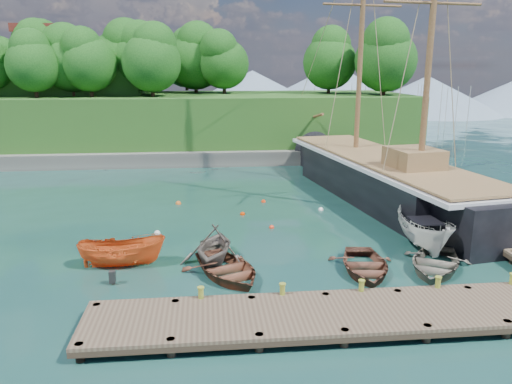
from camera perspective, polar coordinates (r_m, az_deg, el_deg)
The scene contains 23 objects.
ground at distance 23.88m, azimuth 3.53°, elevation -7.49°, with size 160.00×160.00×0.00m, color #163C2F.
dock_near at distance 18.42m, azimuth 13.24°, elevation -13.28°, with size 20.00×3.20×1.10m.
dock_east at distance 33.69m, azimuth 21.22°, elevation -1.17°, with size 3.20×24.00×1.10m.
bollard_0 at distance 18.96m, azimuth -6.25°, elevation -13.60°, with size 0.26×0.26×0.45m, color olive.
bollard_1 at distance 19.15m, azimuth 3.01°, elevation -13.24°, with size 0.26×0.26×0.45m, color olive.
bollard_2 at distance 19.79m, azimuth 11.84°, elevation -12.58°, with size 0.26×0.26×0.45m, color olive.
bollard_3 at distance 20.85m, azimuth 19.89°, elevation -11.72°, with size 0.26×0.26×0.45m, color olive.
bollard_4 at distance 22.27m, azimuth 27.00°, elevation -10.77°, with size 0.26×0.26×0.45m, color olive.
rowboat_0 at distance 21.86m, azimuth -3.28°, elevation -9.60°, with size 3.13×4.39×0.91m, color brown.
rowboat_1 at distance 23.33m, azimuth -4.77°, elevation -8.05°, with size 3.12×3.62×1.91m, color #635A51.
rowboat_2 at distance 22.76m, azimuth 12.28°, elevation -8.93°, with size 2.96×4.14×0.86m, color brown.
rowboat_3 at distance 23.82m, azimuth 19.67°, elevation -8.39°, with size 3.05×4.27×0.88m, color #625D51.
motorboat_orange at distance 23.68m, azimuth -14.97°, elevation -8.16°, with size 1.48×3.92×1.52m, color orange.
cabin_boat_white at distance 26.41m, azimuth 18.56°, elevation -6.06°, with size 1.97×5.22×2.02m, color silver.
schooner at distance 34.92m, azimuth 14.28°, elevation 1.22°, with size 8.79×29.52×22.08m.
mooring_buoy_0 at distance 27.59m, azimuth -11.21°, elevation -4.70°, with size 0.35×0.35×0.35m, color silver.
mooring_buoy_1 at distance 30.47m, azimuth -1.55°, elevation -2.60°, with size 0.30×0.30×0.30m, color #D63300.
mooring_buoy_2 at distance 28.02m, azimuth 1.80°, elevation -4.13°, with size 0.30×0.30×0.30m, color red.
mooring_buoy_3 at distance 31.67m, azimuth 7.43°, elevation -2.06°, with size 0.33×0.33×0.33m, color white.
mooring_buoy_4 at distance 33.19m, azimuth -8.86°, elevation -1.36°, with size 0.37×0.37×0.37m, color #D3601D.
mooring_buoy_5 at distance 33.25m, azimuth 0.86°, elevation -1.15°, with size 0.30×0.30×0.30m, color #FA360A.
headland at distance 54.13m, azimuth -15.82°, elevation 10.23°, with size 51.00×19.31×12.90m.
distant_ridge at distance 92.33m, azimuth -0.85°, elevation 11.46°, with size 117.00×40.00×10.00m.
Camera 1 is at (-3.69, -21.88, 8.83)m, focal length 35.00 mm.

